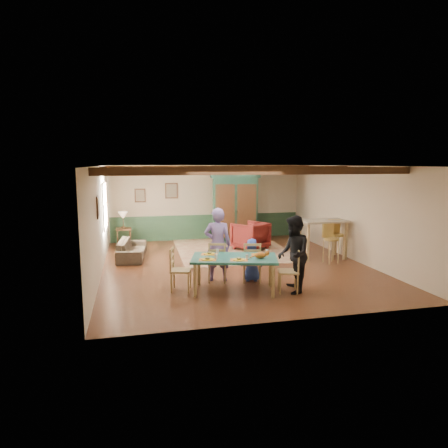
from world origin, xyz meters
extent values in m
plane|color=#472214|center=(0.00, 0.00, 0.00)|extent=(8.00, 8.00, 0.00)
cube|color=beige|center=(0.00, 4.00, 1.35)|extent=(7.00, 0.02, 2.70)
cube|color=beige|center=(-3.50, 0.00, 1.35)|extent=(0.02, 8.00, 2.70)
cube|color=beige|center=(3.50, 0.00, 1.35)|extent=(0.02, 8.00, 2.70)
cube|color=silver|center=(0.00, 0.00, 2.70)|extent=(7.00, 8.00, 0.02)
cube|color=#223F29|center=(0.00, 3.98, 0.45)|extent=(6.95, 0.03, 0.90)
cube|color=black|center=(0.00, -2.30, 2.61)|extent=(6.95, 0.16, 0.16)
cube|color=black|center=(0.00, 0.40, 2.61)|extent=(6.95, 0.16, 0.16)
cube|color=black|center=(0.00, 3.00, 2.61)|extent=(6.95, 0.16, 0.16)
imported|color=#725B9D|center=(-0.76, -1.29, 0.87)|extent=(0.72, 0.57, 1.75)
imported|color=black|center=(0.64, -2.52, 0.84)|extent=(0.83, 0.95, 1.67)
imported|color=#2944A6|center=(0.02, -1.51, 0.51)|extent=(0.57, 0.44, 1.02)
cube|color=#C1B58B|center=(0.41, 1.94, 0.01)|extent=(3.57, 4.20, 0.01)
cube|color=#143325|center=(0.82, 3.13, 1.19)|extent=(1.76, 0.90, 2.38)
imported|color=#420D0E|center=(1.01, 1.86, 0.45)|extent=(1.34, 1.35, 0.89)
imported|color=#372E22|center=(-2.74, 1.49, 0.27)|extent=(0.91, 1.91, 0.54)
camera|label=1|loc=(-2.71, -10.31, 2.77)|focal=32.00mm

